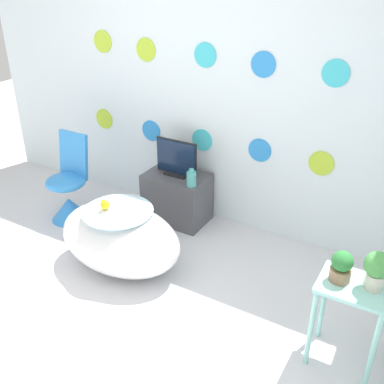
% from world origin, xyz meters
% --- Properties ---
extents(ground_plane, '(12.00, 12.00, 0.00)m').
position_xyz_m(ground_plane, '(0.00, 0.00, 0.00)').
color(ground_plane, silver).
extents(wall_back_dotted, '(4.89, 0.05, 2.60)m').
position_xyz_m(wall_back_dotted, '(0.00, 1.88, 1.30)').
color(wall_back_dotted, white).
rests_on(wall_back_dotted, ground_plane).
extents(bathtub, '(1.04, 0.67, 0.54)m').
position_xyz_m(bathtub, '(-0.12, 0.78, 0.27)').
color(bathtub, white).
rests_on(bathtub, ground_plane).
extents(rubber_duck, '(0.07, 0.08, 0.09)m').
position_xyz_m(rubber_duck, '(-0.20, 0.73, 0.58)').
color(rubber_duck, yellow).
rests_on(rubber_duck, bathtub).
extents(chair, '(0.37, 0.38, 0.83)m').
position_xyz_m(chair, '(-1.02, 1.14, 0.26)').
color(chair, '#338CE0').
rests_on(chair, ground_plane).
extents(tv_cabinet, '(0.58, 0.39, 0.47)m').
position_xyz_m(tv_cabinet, '(-0.12, 1.63, 0.24)').
color(tv_cabinet, '#4C4C51').
rests_on(tv_cabinet, ground_plane).
extents(tv, '(0.41, 0.12, 0.34)m').
position_xyz_m(tv, '(-0.12, 1.64, 0.62)').
color(tv, black).
rests_on(tv, tv_cabinet).
extents(vase, '(0.08, 0.08, 0.16)m').
position_xyz_m(vase, '(0.11, 1.51, 0.54)').
color(vase, '#51B2AD').
rests_on(vase, tv_cabinet).
extents(side_table, '(0.40, 0.32, 0.59)m').
position_xyz_m(side_table, '(1.65, 0.70, 0.45)').
color(side_table, '#99E0D8').
rests_on(side_table, ground_plane).
extents(potted_plant_left, '(0.12, 0.12, 0.19)m').
position_xyz_m(potted_plant_left, '(1.56, 0.70, 0.69)').
color(potted_plant_left, '#8C6B4C').
rests_on(potted_plant_left, side_table).
extents(potted_plant_right, '(0.15, 0.15, 0.24)m').
position_xyz_m(potted_plant_right, '(1.75, 0.72, 0.73)').
color(potted_plant_right, beige).
rests_on(potted_plant_right, side_table).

